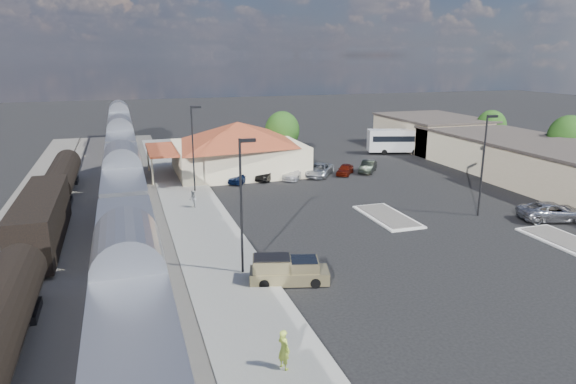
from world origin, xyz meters
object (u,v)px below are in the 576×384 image
object	(u,v)px
station_depot	(238,147)
coach_bus	(406,140)
suv	(553,212)
pickup_truck	(289,271)

from	to	relation	value
station_depot	coach_bus	bearing A→B (deg)	9.88
suv	coach_bus	world-z (taller)	coach_bus
suv	pickup_truck	bearing A→B (deg)	116.29
station_depot	coach_bus	size ratio (longest dim) A/B	1.64
pickup_truck	coach_bus	bearing A→B (deg)	-24.08
station_depot	suv	world-z (taller)	station_depot
station_depot	coach_bus	world-z (taller)	station_depot
station_depot	suv	bearing A→B (deg)	-51.40
station_depot	suv	distance (m)	34.94
pickup_truck	coach_bus	xyz separation A→B (m)	(29.88, 36.67, 1.22)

